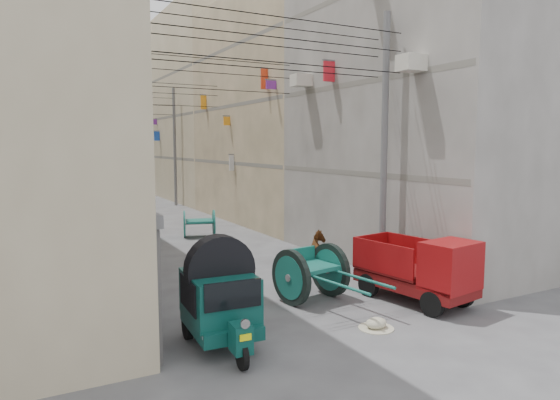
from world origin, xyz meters
TOP-DOWN VIEW (x-y plane):
  - ground at (0.00, 0.00)m, footprint 140.00×140.00m
  - building_row_right at (8.00, 34.13)m, footprint 8.00×62.00m
  - end_cap_building at (0.00, 66.00)m, footprint 22.00×10.00m
  - shutters_left at (-3.92, 10.38)m, footprint 0.18×14.40m
  - signboards at (-0.01, 21.66)m, footprint 8.22×40.52m
  - ac_units at (3.65, 7.67)m, footprint 0.70×6.55m
  - utility_poles at (0.00, 17.00)m, footprint 7.40×22.20m
  - overhead_cables at (0.00, 14.40)m, footprint 7.40×22.52m
  - auto_rickshaw at (-2.54, 3.70)m, footprint 1.54×2.55m
  - tonga_cart at (0.70, 5.39)m, footprint 1.73×3.40m
  - mini_truck at (3.12, 3.66)m, footprint 1.88×3.35m
  - second_cart at (1.09, 15.71)m, footprint 1.67×1.56m
  - feed_sack at (0.92, 2.92)m, footprint 0.50×0.40m
  - horse at (2.13, 7.00)m, footprint 1.10×1.83m
  - distant_car_white at (-1.60, 16.91)m, footprint 1.49×3.59m
  - distant_car_grey at (0.98, 32.06)m, footprint 2.36×4.23m
  - distant_car_green at (-0.08, 36.24)m, footprint 2.68×4.36m

SIDE VIEW (x-z plane):
  - ground at x=0.00m, z-range 0.00..0.00m
  - feed_sack at x=0.92m, z-range 0.00..0.25m
  - distant_car_green at x=-0.08m, z-range 0.00..1.18m
  - distant_car_white at x=-1.60m, z-range 0.00..1.21m
  - second_cart at x=1.09m, z-range 0.04..1.27m
  - distant_car_grey at x=0.98m, z-range 0.00..1.32m
  - horse at x=2.13m, z-range 0.00..1.45m
  - tonga_cart at x=0.70m, z-range 0.03..1.50m
  - mini_truck at x=3.12m, z-range -0.04..1.75m
  - auto_rickshaw at x=-2.54m, z-range 0.16..1.92m
  - shutters_left at x=-3.92m, z-range 0.06..2.93m
  - signboards at x=-0.01m, z-range 0.59..6.27m
  - utility_poles at x=0.00m, z-range 0.00..8.00m
  - building_row_right at x=8.00m, z-range -0.54..13.46m
  - end_cap_building at x=0.00m, z-range 0.00..13.00m
  - overhead_cables at x=0.00m, z-range 6.20..7.33m
  - ac_units at x=3.65m, z-range 5.76..9.11m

